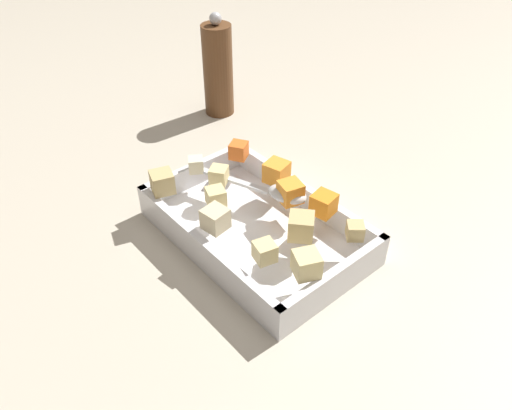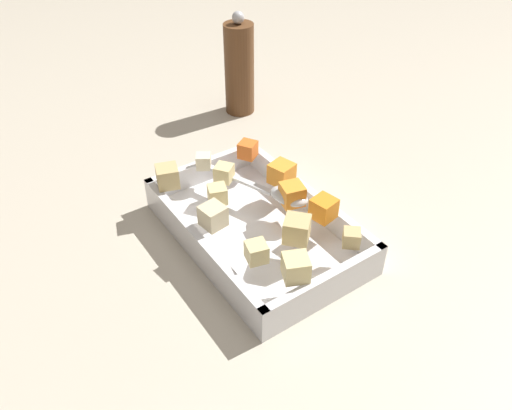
# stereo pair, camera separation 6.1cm
# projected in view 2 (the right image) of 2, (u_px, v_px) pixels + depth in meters

# --- Properties ---
(ground_plane) EXTENTS (4.00, 4.00, 0.00)m
(ground_plane) POSITION_uv_depth(u_px,v_px,m) (247.00, 234.00, 0.78)
(ground_plane) COLOR #BCB29E
(baking_dish) EXTENTS (0.33, 0.21, 0.05)m
(baking_dish) POSITION_uv_depth(u_px,v_px,m) (256.00, 230.00, 0.76)
(baking_dish) COLOR silver
(baking_dish) RESTS_ON ground_plane
(carrot_chunk_near_right) EXTENTS (0.04, 0.04, 0.03)m
(carrot_chunk_near_right) POSITION_uv_depth(u_px,v_px,m) (324.00, 208.00, 0.71)
(carrot_chunk_near_right) COLOR orange
(carrot_chunk_near_right) RESTS_ON baking_dish
(carrot_chunk_corner_ne) EXTENTS (0.04, 0.04, 0.03)m
(carrot_chunk_corner_ne) POSITION_uv_depth(u_px,v_px,m) (282.00, 173.00, 0.78)
(carrot_chunk_corner_ne) COLOR orange
(carrot_chunk_corner_ne) RESTS_ON baking_dish
(carrot_chunk_corner_se) EXTENTS (0.04, 0.04, 0.03)m
(carrot_chunk_corner_se) POSITION_uv_depth(u_px,v_px,m) (292.00, 194.00, 0.74)
(carrot_chunk_corner_se) COLOR orange
(carrot_chunk_corner_se) RESTS_ON baking_dish
(carrot_chunk_center) EXTENTS (0.04, 0.04, 0.03)m
(carrot_chunk_center) POSITION_uv_depth(u_px,v_px,m) (248.00, 150.00, 0.84)
(carrot_chunk_center) COLOR orange
(carrot_chunk_center) RESTS_ON baking_dish
(potato_chunk_mid_left) EXTENTS (0.03, 0.03, 0.03)m
(potato_chunk_mid_left) POSITION_uv_depth(u_px,v_px,m) (217.00, 194.00, 0.74)
(potato_chunk_mid_left) COLOR #E0CC89
(potato_chunk_mid_left) RESTS_ON baking_dish
(potato_chunk_far_right) EXTENTS (0.04, 0.04, 0.03)m
(potato_chunk_far_right) POSITION_uv_depth(u_px,v_px,m) (224.00, 173.00, 0.79)
(potato_chunk_far_right) COLOR #E0CC89
(potato_chunk_far_right) RESTS_ON baking_dish
(potato_chunk_near_left) EXTENTS (0.03, 0.03, 0.02)m
(potato_chunk_near_left) POSITION_uv_depth(u_px,v_px,m) (206.00, 160.00, 0.82)
(potato_chunk_near_left) COLOR beige
(potato_chunk_near_left) RESTS_ON baking_dish
(potato_chunk_corner_sw) EXTENTS (0.05, 0.05, 0.03)m
(potato_chunk_corner_sw) POSITION_uv_depth(u_px,v_px,m) (297.00, 229.00, 0.68)
(potato_chunk_corner_sw) COLOR tan
(potato_chunk_corner_sw) RESTS_ON baking_dish
(potato_chunk_back_center) EXTENTS (0.03, 0.03, 0.03)m
(potato_chunk_back_center) POSITION_uv_depth(u_px,v_px,m) (256.00, 252.00, 0.65)
(potato_chunk_back_center) COLOR #E0CC89
(potato_chunk_back_center) RESTS_ON baking_dish
(potato_chunk_heap_side) EXTENTS (0.04, 0.04, 0.03)m
(potato_chunk_heap_side) POSITION_uv_depth(u_px,v_px,m) (213.00, 216.00, 0.70)
(potato_chunk_heap_side) COLOR beige
(potato_chunk_heap_side) RESTS_ON baking_dish
(potato_chunk_heap_top) EXTENTS (0.04, 0.04, 0.03)m
(potato_chunk_heap_top) POSITION_uv_depth(u_px,v_px,m) (167.00, 176.00, 0.77)
(potato_chunk_heap_top) COLOR tan
(potato_chunk_heap_top) RESTS_ON baking_dish
(potato_chunk_rim_edge) EXTENTS (0.03, 0.03, 0.02)m
(potato_chunk_rim_edge) POSITION_uv_depth(u_px,v_px,m) (351.00, 238.00, 0.67)
(potato_chunk_rim_edge) COLOR tan
(potato_chunk_rim_edge) RESTS_ON baking_dish
(potato_chunk_near_spoon) EXTENTS (0.04, 0.04, 0.03)m
(potato_chunk_near_spoon) POSITION_uv_depth(u_px,v_px,m) (296.00, 268.00, 0.62)
(potato_chunk_near_spoon) COLOR #E0CC89
(potato_chunk_near_spoon) RESTS_ON baking_dish
(serving_spoon) EXTENTS (0.20, 0.09, 0.02)m
(serving_spoon) POSITION_uv_depth(u_px,v_px,m) (281.00, 193.00, 0.75)
(serving_spoon) COLOR silver
(serving_spoon) RESTS_ON baking_dish
(pepper_mill) EXTENTS (0.06, 0.06, 0.21)m
(pepper_mill) POSITION_uv_depth(u_px,v_px,m) (239.00, 69.00, 1.03)
(pepper_mill) COLOR brown
(pepper_mill) RESTS_ON ground_plane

